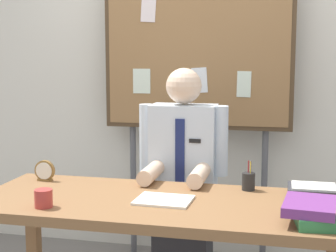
{
  "coord_description": "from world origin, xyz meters",
  "views": [
    {
      "loc": [
        0.59,
        -2.39,
        1.47
      ],
      "look_at": [
        0.0,
        0.18,
        1.1
      ],
      "focal_mm": 53.95,
      "sensor_mm": 36.0,
      "label": 1
    }
  ],
  "objects": [
    {
      "name": "coffee_mug",
      "position": [
        -0.51,
        -0.24,
        0.79
      ],
      "size": [
        0.09,
        0.09,
        0.09
      ],
      "primitive_type": "cylinder",
      "color": "#B23833",
      "rests_on": "desk"
    },
    {
      "name": "pen_holder",
      "position": [
        0.42,
        0.29,
        0.8
      ],
      "size": [
        0.07,
        0.07,
        0.16
      ],
      "color": "#262626",
      "rests_on": "desk"
    },
    {
      "name": "open_notebook",
      "position": [
        0.03,
        -0.02,
        0.76
      ],
      "size": [
        0.28,
        0.23,
        0.01
      ],
      "primitive_type": "cube",
      "rotation": [
        0.0,
        0.0,
        -0.04
      ],
      "color": "white",
      "rests_on": "desk"
    },
    {
      "name": "book_stack",
      "position": [
        0.73,
        -0.19,
        0.8
      ],
      "size": [
        0.25,
        0.31,
        0.09
      ],
      "color": "#337F47",
      "rests_on": "desk"
    },
    {
      "name": "desk_clock",
      "position": [
        -0.74,
        0.23,
        0.81
      ],
      "size": [
        0.12,
        0.04,
        0.12
      ],
      "color": "olive",
      "rests_on": "desk"
    },
    {
      "name": "desk",
      "position": [
        0.0,
        0.0,
        0.67
      ],
      "size": [
        1.87,
        0.76,
        0.75
      ],
      "color": "brown",
      "rests_on": "ground_plane"
    },
    {
      "name": "paper_tray",
      "position": [
        0.76,
        0.24,
        0.78
      ],
      "size": [
        0.26,
        0.2,
        0.06
      ],
      "color": "#333338",
      "rests_on": "desk"
    },
    {
      "name": "person",
      "position": [
        0.0,
        0.6,
        0.65
      ],
      "size": [
        0.55,
        0.56,
        1.4
      ],
      "color": "#2D2D33",
      "rests_on": "ground_plane"
    },
    {
      "name": "back_wall",
      "position": [
        0.0,
        1.28,
        1.35
      ],
      "size": [
        6.4,
        0.08,
        2.7
      ],
      "primitive_type": "cube",
      "color": "silver",
      "rests_on": "ground_plane"
    },
    {
      "name": "bulletin_board",
      "position": [
        -0.0,
        1.08,
        1.52
      ],
      "size": [
        1.32,
        0.09,
        2.15
      ],
      "color": "#4C3823",
      "rests_on": "ground_plane"
    }
  ]
}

